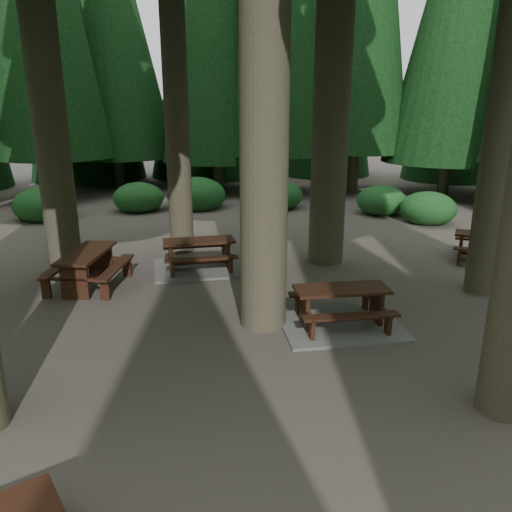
{
  "coord_description": "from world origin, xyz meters",
  "views": [
    {
      "loc": [
        0.85,
        -8.37,
        3.9
      ],
      "look_at": [
        0.65,
        0.91,
        1.1
      ],
      "focal_mm": 35.0,
      "sensor_mm": 36.0,
      "label": 1
    }
  ],
  "objects_px": {
    "picnic_table_b": "(88,264)",
    "picnic_table_d": "(490,244)",
    "picnic_table_a": "(341,313)",
    "picnic_table_c": "(199,259)"
  },
  "relations": [
    {
      "from": "picnic_table_a",
      "to": "picnic_table_c",
      "type": "height_order",
      "value": "picnic_table_c"
    },
    {
      "from": "picnic_table_b",
      "to": "picnic_table_d",
      "type": "xyz_separation_m",
      "value": [
        9.73,
        2.07,
        -0.06
      ]
    },
    {
      "from": "picnic_table_a",
      "to": "picnic_table_b",
      "type": "height_order",
      "value": "picnic_table_b"
    },
    {
      "from": "picnic_table_a",
      "to": "picnic_table_d",
      "type": "bearing_deg",
      "value": 33.18
    },
    {
      "from": "picnic_table_c",
      "to": "picnic_table_b",
      "type": "bearing_deg",
      "value": -163.36
    },
    {
      "from": "picnic_table_a",
      "to": "picnic_table_c",
      "type": "distance_m",
      "value": 4.47
    },
    {
      "from": "picnic_table_b",
      "to": "picnic_table_c",
      "type": "xyz_separation_m",
      "value": [
        2.31,
        1.33,
        -0.29
      ]
    },
    {
      "from": "picnic_table_b",
      "to": "picnic_table_d",
      "type": "height_order",
      "value": "picnic_table_b"
    },
    {
      "from": "picnic_table_b",
      "to": "picnic_table_d",
      "type": "bearing_deg",
      "value": -75.85
    },
    {
      "from": "picnic_table_c",
      "to": "picnic_table_d",
      "type": "distance_m",
      "value": 7.47
    }
  ]
}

